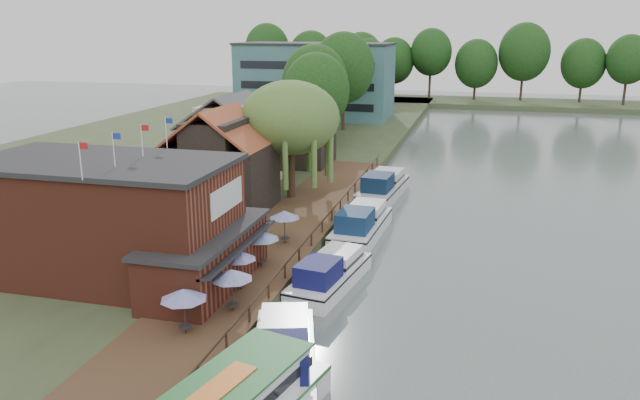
% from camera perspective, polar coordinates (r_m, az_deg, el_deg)
% --- Properties ---
extents(ground, '(260.00, 260.00, 0.00)m').
position_cam_1_polar(ground, '(36.50, 4.39, -10.12)').
color(ground, '#53605E').
rests_on(ground, ground).
extents(land_bank, '(50.00, 140.00, 1.00)m').
position_cam_1_polar(land_bank, '(77.79, -12.93, 3.83)').
color(land_bank, '#384728').
rests_on(land_bank, ground).
extents(quay_deck, '(6.00, 50.00, 0.10)m').
position_cam_1_polar(quay_deck, '(46.94, -2.99, -2.76)').
color(quay_deck, '#47301E').
rests_on(quay_deck, land_bank).
extents(quay_rail, '(0.20, 49.00, 1.00)m').
position_cam_1_polar(quay_rail, '(46.55, 0.36, -2.32)').
color(quay_rail, black).
rests_on(quay_rail, land_bank).
extents(pub, '(20.00, 11.00, 7.30)m').
position_cam_1_polar(pub, '(38.71, -16.58, -1.83)').
color(pub, maroon).
rests_on(pub, land_bank).
extents(hotel_block, '(25.40, 12.40, 12.30)m').
position_cam_1_polar(hotel_block, '(106.44, -0.40, 10.91)').
color(hotel_block, '#38666B').
rests_on(hotel_block, land_bank).
extents(cottage_a, '(8.60, 7.60, 8.50)m').
position_cam_1_polar(cottage_a, '(51.90, -9.11, 3.65)').
color(cottage_a, black).
rests_on(cottage_a, land_bank).
extents(cottage_b, '(9.60, 8.60, 8.50)m').
position_cam_1_polar(cottage_b, '(62.09, -7.96, 5.64)').
color(cottage_b, beige).
rests_on(cottage_b, land_bank).
extents(cottage_c, '(7.60, 7.60, 8.50)m').
position_cam_1_polar(cottage_c, '(69.12, -2.00, 6.78)').
color(cottage_c, black).
rests_on(cottage_c, land_bank).
extents(willow, '(8.60, 8.60, 10.43)m').
position_cam_1_polar(willow, '(54.75, -2.71, 5.47)').
color(willow, '#476B2D').
rests_on(willow, land_bank).
extents(umbrella_0, '(2.33, 2.33, 2.38)m').
position_cam_1_polar(umbrella_0, '(31.85, -12.28, -9.91)').
color(umbrella_0, navy).
rests_on(umbrella_0, quay_deck).
extents(umbrella_1, '(2.28, 2.28, 2.38)m').
position_cam_1_polar(umbrella_1, '(33.77, -8.04, -8.17)').
color(umbrella_1, navy).
rests_on(umbrella_1, quay_deck).
extents(umbrella_2, '(1.97, 1.97, 2.38)m').
position_cam_1_polar(umbrella_2, '(36.41, -7.35, -6.34)').
color(umbrella_2, navy).
rests_on(umbrella_2, quay_deck).
extents(umbrella_3, '(2.38, 2.38, 2.38)m').
position_cam_1_polar(umbrella_3, '(39.60, -5.42, -4.45)').
color(umbrella_3, navy).
rests_on(umbrella_3, quay_deck).
extents(umbrella_4, '(2.16, 2.16, 2.38)m').
position_cam_1_polar(umbrella_4, '(43.70, -3.24, -2.46)').
color(umbrella_4, navy).
rests_on(umbrella_4, quay_deck).
extents(cruiser_0, '(6.03, 10.60, 2.45)m').
position_cam_1_polar(cruiser_0, '(30.16, -3.31, -13.35)').
color(cruiser_0, white).
rests_on(cruiser_0, ground).
extents(cruiser_1, '(4.49, 9.97, 2.32)m').
position_cam_1_polar(cruiser_1, '(39.17, 0.91, -6.37)').
color(cruiser_1, white).
rests_on(cruiser_1, ground).
extents(cruiser_2, '(3.94, 10.77, 2.60)m').
position_cam_1_polar(cruiser_2, '(48.56, 3.80, -1.83)').
color(cruiser_2, white).
rests_on(cruiser_2, ground).
extents(cruiser_3, '(4.42, 11.11, 2.67)m').
position_cam_1_polar(cruiser_3, '(59.88, 5.79, 1.51)').
color(cruiser_3, silver).
rests_on(cruiser_3, ground).
extents(bank_tree_0, '(8.31, 8.31, 11.85)m').
position_cam_1_polar(bank_tree_0, '(78.59, -0.36, 9.09)').
color(bank_tree_0, '#143811').
rests_on(bank_tree_0, land_bank).
extents(bank_tree_1, '(8.81, 8.81, 12.69)m').
position_cam_1_polar(bank_tree_1, '(84.64, -0.46, 9.84)').
color(bank_tree_1, '#143811').
rests_on(bank_tree_1, land_bank).
extents(bank_tree_2, '(8.96, 8.96, 14.21)m').
position_cam_1_polar(bank_tree_2, '(92.34, 2.15, 10.78)').
color(bank_tree_2, '#143811').
rests_on(bank_tree_2, land_bank).
extents(bank_tree_3, '(6.96, 6.96, 10.97)m').
position_cam_1_polar(bank_tree_3, '(111.94, 2.47, 10.78)').
color(bank_tree_3, '#143811').
rests_on(bank_tree_3, land_bank).
extents(bank_tree_4, '(6.16, 6.16, 12.76)m').
position_cam_1_polar(bank_tree_4, '(122.32, 4.51, 11.58)').
color(bank_tree_4, '#143811').
rests_on(bank_tree_4, land_bank).
extents(bank_tree_5, '(6.39, 6.39, 10.21)m').
position_cam_1_polar(bank_tree_5, '(129.67, 5.34, 11.22)').
color(bank_tree_5, '#143811').
rests_on(bank_tree_5, land_bank).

